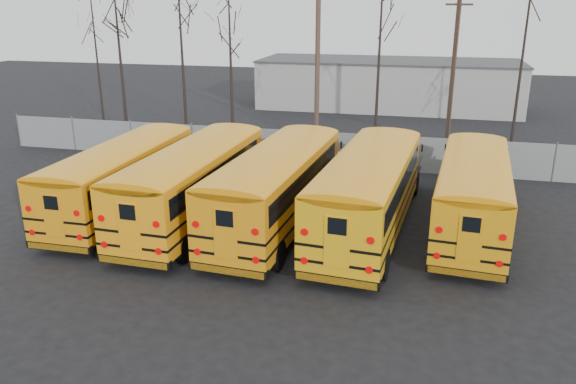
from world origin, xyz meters
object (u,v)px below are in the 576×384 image
(bus_b, at_px, (196,177))
(bus_c, at_px, (279,181))
(bus_e, at_px, (473,188))
(utility_pole_right, at_px, (453,71))
(utility_pole_left, at_px, (317,62))
(bus_a, at_px, (124,172))
(bus_d, at_px, (370,186))

(bus_b, xyz_separation_m, bus_c, (3.53, 0.21, 0.02))
(bus_e, relative_size, utility_pole_right, 1.23)
(bus_c, height_order, utility_pole_left, utility_pole_left)
(bus_a, height_order, bus_e, bus_e)
(bus_c, xyz_separation_m, bus_e, (7.67, 1.37, -0.12))
(bus_a, relative_size, bus_e, 0.99)
(bus_d, distance_m, bus_e, 4.18)
(bus_c, distance_m, bus_e, 7.79)
(bus_a, xyz_separation_m, bus_d, (10.63, 0.19, 0.14))
(bus_c, relative_size, utility_pole_right, 1.31)
(bus_c, distance_m, bus_d, 3.67)
(bus_a, relative_size, bus_c, 0.93)
(utility_pole_left, bearing_deg, bus_c, -62.39)
(bus_e, bearing_deg, bus_c, -165.21)
(bus_e, xyz_separation_m, utility_pole_left, (-9.06, 13.81, 3.35))
(bus_a, bearing_deg, utility_pole_right, 48.21)
(utility_pole_right, bearing_deg, bus_a, -109.79)
(bus_c, relative_size, utility_pole_left, 1.21)
(bus_e, distance_m, utility_pole_left, 16.85)
(bus_e, height_order, utility_pole_left, utility_pole_left)
(utility_pole_left, bearing_deg, bus_d, -48.98)
(utility_pole_left, bearing_deg, bus_a, -87.80)
(bus_a, xyz_separation_m, bus_c, (6.97, -0.01, 0.13))
(bus_c, xyz_separation_m, utility_pole_right, (7.08, 15.84, 2.83))
(bus_e, bearing_deg, bus_a, -170.03)
(bus_a, relative_size, utility_pole_left, 1.12)
(bus_b, bearing_deg, bus_a, 178.33)
(bus_e, relative_size, utility_pole_left, 1.13)
(bus_a, relative_size, bus_b, 0.94)
(bus_b, height_order, bus_e, bus_b)
(bus_e, xyz_separation_m, utility_pole_right, (-0.59, 14.46, 2.95))
(bus_a, height_order, bus_c, bus_c)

